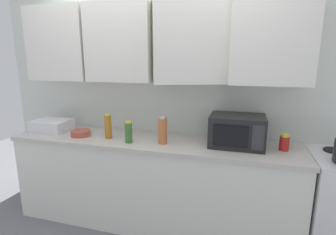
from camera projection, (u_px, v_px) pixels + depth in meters
The scene contains 9 objects.
wall_back_with_cabinets at pixel (158, 68), 2.61m from camera, with size 3.69×0.55×2.60m.
counter_run at pixel (152, 182), 2.64m from camera, with size 2.82×0.63×0.90m.
microwave at pixel (237, 131), 2.33m from camera, with size 0.48×0.37×0.28m.
dish_rack at pixel (52, 125), 2.84m from camera, with size 0.38×0.30×0.12m, color silver.
bottle_spice_jar at pixel (163, 131), 2.40m from camera, with size 0.08×0.08×0.26m.
bottle_green_oil at pixel (129, 132), 2.43m from camera, with size 0.07×0.07×0.21m.
bottle_red_sauce at pixel (284, 143), 2.22m from camera, with size 0.08×0.08×0.15m.
bottle_amber_vinegar at pixel (108, 126), 2.56m from camera, with size 0.07×0.07×0.25m.
bowl_ceramic_small at pixel (81, 133), 2.66m from camera, with size 0.20×0.20×0.06m, color #B24C3D.
Camera 1 is at (0.84, -2.59, 1.66)m, focal length 27.70 mm.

